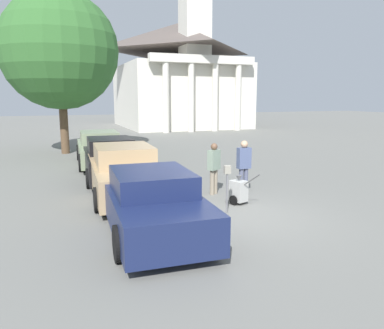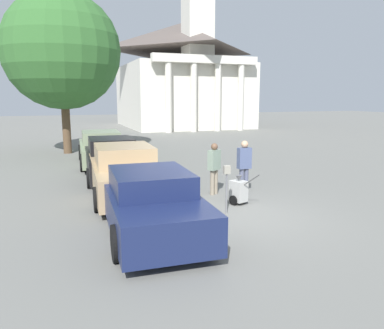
# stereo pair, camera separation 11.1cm
# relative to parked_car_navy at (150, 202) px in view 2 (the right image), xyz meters

# --- Properties ---
(ground_plane) EXTENTS (120.00, 120.00, 0.00)m
(ground_plane) POSITION_rel_parked_car_navy_xyz_m (2.21, 0.26, -0.68)
(ground_plane) COLOR slate
(parked_car_navy) EXTENTS (2.20, 4.92, 1.45)m
(parked_car_navy) POSITION_rel_parked_car_navy_xyz_m (0.00, 0.00, 0.00)
(parked_car_navy) COLOR #19234C
(parked_car_navy) RESTS_ON ground_plane
(parked_car_tan) EXTENTS (2.20, 5.10, 1.61)m
(parked_car_tan) POSITION_rel_parked_car_navy_xyz_m (-0.00, 3.35, 0.05)
(parked_car_tan) COLOR tan
(parked_car_tan) RESTS_ON ground_plane
(parked_car_black) EXTENTS (2.09, 4.73, 1.56)m
(parked_car_black) POSITION_rel_parked_car_navy_xyz_m (-0.00, 6.09, 0.04)
(parked_car_black) COLOR black
(parked_car_black) RESTS_ON ground_plane
(parked_car_sage) EXTENTS (2.13, 5.16, 1.54)m
(parked_car_sage) POSITION_rel_parked_car_navy_xyz_m (-0.00, 9.29, 0.03)
(parked_car_sage) COLOR gray
(parked_car_sage) RESTS_ON ground_plane
(parking_meter) EXTENTS (0.18, 0.09, 1.29)m
(parking_meter) POSITION_rel_parked_car_navy_xyz_m (2.21, 0.54, 0.22)
(parking_meter) COLOR slate
(parking_meter) RESTS_ON ground_plane
(person_worker) EXTENTS (0.47, 0.40, 1.64)m
(person_worker) POSITION_rel_parked_car_navy_xyz_m (2.71, 2.50, 0.24)
(person_worker) COLOR gray
(person_worker) RESTS_ON ground_plane
(person_supervisor) EXTENTS (0.42, 0.23, 1.72)m
(person_supervisor) POSITION_rel_parked_car_navy_xyz_m (3.61, 2.20, 0.29)
(person_supervisor) COLOR #515670
(person_supervisor) RESTS_ON ground_plane
(equipment_cart) EXTENTS (0.54, 0.99, 1.00)m
(equipment_cart) POSITION_rel_parked_car_navy_xyz_m (2.93, 1.24, -0.30)
(equipment_cart) COLOR #B2B2AD
(equipment_cart) RESTS_ON ground_plane
(church) EXTENTS (11.79, 13.75, 24.60)m
(church) POSITION_rel_parked_car_navy_xyz_m (10.89, 29.69, 5.15)
(church) COLOR silver
(church) RESTS_ON ground_plane
(shade_tree) EXTENTS (6.14, 6.14, 8.53)m
(shade_tree) POSITION_rel_parked_car_navy_xyz_m (-1.33, 13.46, 4.76)
(shade_tree) COLOR brown
(shade_tree) RESTS_ON ground_plane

